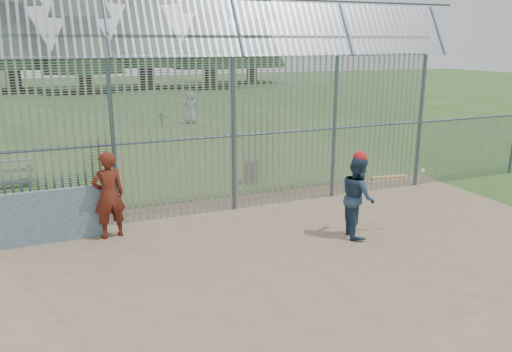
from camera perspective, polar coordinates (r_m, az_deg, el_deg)
name	(u,v)px	position (r m, az deg, el deg)	size (l,w,h in m)	color
ground	(294,261)	(10.37, 4.32, -9.63)	(120.00, 120.00, 0.00)	#2D511E
dirt_infield	(305,270)	(9.96, 5.64, -10.66)	(14.00, 10.00, 0.02)	#756047
dugout_wall	(46,217)	(11.87, -22.83, -4.35)	(2.50, 0.12, 1.20)	#38566B
batter	(358,197)	(11.50, 11.55, -2.33)	(0.90, 0.70, 1.85)	#223750
onlooker	(109,195)	(11.63, -16.48, -2.11)	(0.73, 0.48, 1.99)	maroon
bg_kid_standing	(190,108)	(27.72, -7.54, 7.76)	(0.86, 0.56, 1.76)	gray
bg_kid_seated	(163,119)	(27.02, -10.63, 6.45)	(0.48, 0.20, 0.82)	slate
batting_gear	(365,161)	(11.33, 12.37, 1.72)	(1.67, 0.55, 0.67)	#B31719
trash_can	(250,171)	(15.74, -0.65, 0.54)	(0.56, 0.56, 0.82)	gray
backstop_fence	(298,118)	(13.45, 4.81, 6.60)	(20.09, 0.81, 5.30)	#47566B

